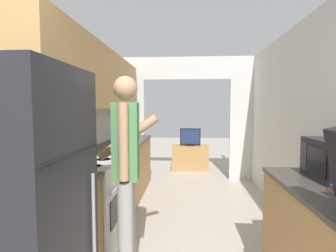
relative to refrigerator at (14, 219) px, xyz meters
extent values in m
cube|color=silver|center=(-0.38, 1.03, 0.39)|extent=(0.06, 7.04, 2.50)
cube|color=#B2844C|center=(-0.19, 2.10, 1.01)|extent=(0.32, 3.43, 0.79)
cube|color=silver|center=(-0.23, 3.98, 0.17)|extent=(0.65, 0.06, 2.05)
cube|color=silver|center=(2.17, 3.98, 0.17)|extent=(0.65, 0.06, 2.05)
cube|color=silver|center=(0.97, 3.98, 1.42)|extent=(3.05, 0.06, 0.45)
cube|color=#B2844C|center=(-0.05, 0.61, -0.41)|extent=(0.60, 0.44, 0.89)
cube|color=#3D3833|center=(-0.05, 0.60, 0.05)|extent=(0.62, 0.45, 0.03)
cube|color=#B2844C|center=(-0.05, 2.69, -0.41)|extent=(0.60, 2.25, 0.89)
cube|color=#3D3833|center=(-0.05, 2.69, 0.05)|extent=(0.62, 2.27, 0.03)
cube|color=black|center=(0.00, 0.00, 0.00)|extent=(0.71, 0.74, 1.72)
cube|color=black|center=(0.36, 0.00, 0.38)|extent=(0.01, 0.71, 0.01)
cylinder|color=#99999E|center=(0.37, 0.24, -0.14)|extent=(0.02, 0.02, 0.69)
cube|color=white|center=(-0.04, 1.19, -0.39)|extent=(0.62, 0.74, 0.93)
cube|color=black|center=(0.27, 1.19, -0.39)|extent=(0.01, 0.50, 0.28)
cylinder|color=#B7B7BC|center=(0.29, 1.19, -0.16)|extent=(0.02, 0.59, 0.02)
cube|color=white|center=(-0.33, 1.19, 0.14)|extent=(0.04, 0.74, 0.14)
cylinder|color=#232328|center=(0.08, 1.03, 0.07)|extent=(0.16, 0.16, 0.01)
cylinder|color=#232328|center=(0.08, 1.35, 0.07)|extent=(0.16, 0.16, 0.01)
cylinder|color=#232328|center=(-0.17, 1.03, 0.07)|extent=(0.16, 0.16, 0.01)
cylinder|color=#232328|center=(-0.17, 1.35, 0.07)|extent=(0.16, 0.16, 0.01)
cylinder|color=#9E9E9E|center=(0.47, 0.71, -0.42)|extent=(0.14, 0.14, 0.87)
cylinder|color=#9E9E9E|center=(0.45, 0.88, -0.42)|extent=(0.14, 0.14, 0.87)
cube|color=#4C844C|center=(0.46, 0.79, 0.34)|extent=(0.23, 0.23, 0.65)
cylinder|color=tan|center=(0.47, 0.65, 0.36)|extent=(0.09, 0.09, 0.62)
cylinder|color=tan|center=(0.45, 0.94, 0.36)|extent=(0.56, 0.13, 0.42)
sphere|color=tan|center=(0.46, 0.79, 0.79)|extent=(0.20, 0.20, 0.20)
cube|color=black|center=(2.11, 0.70, 0.23)|extent=(0.32, 0.48, 0.31)
cube|color=black|center=(1.95, 0.65, 0.23)|extent=(0.01, 0.29, 0.21)
cube|color=#38383D|center=(1.95, 0.86, 0.23)|extent=(0.01, 0.10, 0.22)
cube|color=#B2844C|center=(1.06, 4.80, -0.57)|extent=(0.85, 0.42, 0.58)
cube|color=black|center=(1.06, 4.76, -0.26)|extent=(0.21, 0.16, 0.02)
cube|color=black|center=(1.06, 4.76, -0.06)|extent=(0.48, 0.04, 0.39)
cube|color=navy|center=(1.06, 4.73, -0.06)|extent=(0.44, 0.01, 0.34)
camera|label=1|loc=(0.97, -1.38, 0.63)|focal=28.00mm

